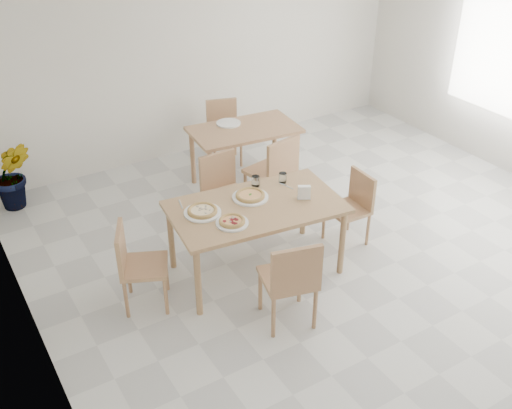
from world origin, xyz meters
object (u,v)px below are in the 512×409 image
pizza_pepperoni (232,221)px  plate_margherita (250,197)px  chair_west (135,261)px  pizza_margherita (250,195)px  pizza_mushroom (202,210)px  chair_back_n (224,127)px  tumbler_b (283,178)px  chair_back_s (275,169)px  plate_empty (229,123)px  chair_south (291,278)px  napkin_holder (304,193)px  tumbler_a (256,181)px  second_table (244,136)px  chair_north (223,188)px  plate_mushroom (203,213)px  potted_plant (13,175)px  main_table (256,212)px  chair_east (353,203)px  plate_pepperoni (232,223)px

pizza_pepperoni → plate_margherita: bearing=39.5°
chair_west → pizza_margherita: (1.22, 0.03, 0.30)m
pizza_mushroom → chair_back_n: size_ratio=0.42×
tumbler_b → chair_back_s: chair_back_s is taller
plate_empty → chair_back_s: bearing=-86.0°
chair_south → chair_west: (-1.03, 0.96, -0.04)m
plate_margherita → napkin_holder: bearing=-34.3°
pizza_mushroom → tumbler_a: bearing=15.6°
second_table → chair_back_n: bearing=87.4°
chair_south → chair_north: bearing=-84.4°
pizza_mushroom → plate_mushroom: bearing=0.0°
plate_mushroom → chair_west: bearing=-178.7°
potted_plant → chair_west: bearing=-77.0°
chair_west → plate_margherita: bearing=-64.0°
chair_south → plate_empty: chair_south is taller
chair_west → plate_mushroom: bearing=-64.0°
tumbler_b → second_table: (0.35, 1.36, -0.15)m
napkin_holder → chair_back_n: size_ratio=0.18×
chair_north → tumbler_b: chair_north is taller
second_table → chair_back_s: 0.74m
pizza_pepperoni → plate_empty: bearing=61.7°
main_table → chair_back_s: bearing=54.9°
plate_margherita → second_table: (0.79, 1.46, -0.11)m
chair_east → plate_mushroom: bearing=-95.1°
chair_north → plate_pepperoni: bearing=-115.8°
chair_east → plate_margherita: chair_east is taller
pizza_pepperoni → tumbler_a: tumbler_a is taller
chair_south → napkin_holder: napkin_holder is taller
chair_east → chair_back_n: 2.40m
chair_back_n → plate_pepperoni: bearing=-100.3°
plate_empty → napkin_holder: bearing=-97.8°
tumbler_a → potted_plant: tumbler_a is taller
pizza_mushroom → potted_plant: bearing=117.7°
napkin_holder → chair_south: bearing=-101.8°
chair_back_s → chair_north: bearing=-9.8°
plate_pepperoni → second_table: 2.12m
chair_west → chair_south: bearing=-108.4°
chair_west → pizza_mushroom: chair_west is taller
pizza_mushroom → second_table: pizza_mushroom is taller
tumbler_a → chair_back_n: size_ratio=0.13×
main_table → plate_pepperoni: plate_pepperoni is taller
chair_east → tumbler_b: bearing=-112.7°
potted_plant → second_table: bearing=-19.4°
napkin_holder → plate_empty: (0.27, 1.96, -0.06)m
chair_east → chair_back_s: (-0.36, 0.94, 0.08)m
plate_pepperoni → pizza_mushroom: (-0.15, 0.30, 0.02)m
pizza_pepperoni → potted_plant: (-1.39, 2.67, -0.37)m
pizza_margherita → pizza_pepperoni: bearing=-140.5°
chair_north → tumbler_b: bearing=-61.3°
chair_east → second_table: 1.72m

